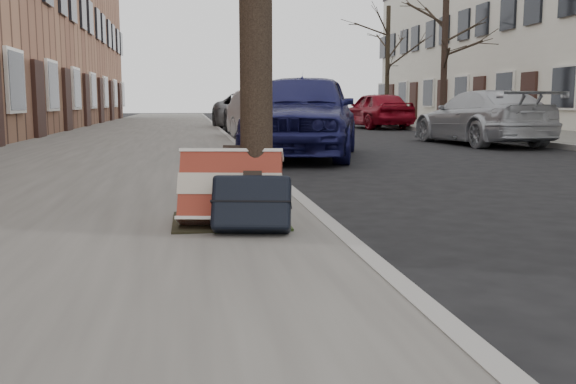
{
  "coord_description": "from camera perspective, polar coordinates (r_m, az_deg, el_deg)",
  "views": [
    {
      "loc": [
        -2.29,
        -3.62,
        1.02
      ],
      "look_at": [
        -1.61,
        0.8,
        0.39
      ],
      "focal_mm": 40.0,
      "sensor_mm": 36.0,
      "label": 1
    }
  ],
  "objects": [
    {
      "name": "car_far_back",
      "position": [
        25.66,
        7.82,
        7.22
      ],
      "size": [
        2.2,
        4.39,
        1.43
      ],
      "primitive_type": "imported",
      "rotation": [
        0.0,
        0.0,
        3.27
      ],
      "color": "maroon",
      "rests_on": "ground"
    },
    {
      "name": "car_near_back",
      "position": [
        23.42,
        -3.33,
        7.15
      ],
      "size": [
        2.73,
        5.17,
        1.38
      ],
      "primitive_type": "imported",
      "rotation": [
        0.0,
        0.0,
        0.09
      ],
      "color": "#38393E",
      "rests_on": "ground"
    },
    {
      "name": "ground",
      "position": [
        4.4,
        22.98,
        -6.09
      ],
      "size": [
        120.0,
        120.0,
        0.0
      ],
      "primitive_type": "plane",
      "color": "black",
      "rests_on": "ground"
    },
    {
      "name": "far_sidewalk",
      "position": [
        21.2,
        19.77,
        4.9
      ],
      "size": [
        4.0,
        70.0,
        0.12
      ],
      "primitive_type": "cube",
      "color": "slate",
      "rests_on": "ground"
    },
    {
      "name": "car_near_front",
      "position": [
        12.12,
        1.36,
        6.94
      ],
      "size": [
        3.12,
        5.06,
        1.61
      ],
      "primitive_type": "imported",
      "rotation": [
        0.0,
        0.0,
        -0.28
      ],
      "color": "#191951",
      "rests_on": "ground"
    },
    {
      "name": "suitcase_navy",
      "position": [
        4.43,
        -3.25,
        -1.0
      ],
      "size": [
        0.59,
        0.42,
        0.42
      ],
      "primitive_type": "cube",
      "rotation": [
        -0.42,
        0.0,
        -0.2
      ],
      "color": "black",
      "rests_on": "near_sidewalk"
    },
    {
      "name": "near_sidewalk",
      "position": [
        18.7,
        -13.09,
        4.82
      ],
      "size": [
        5.0,
        70.0,
        0.12
      ],
      "primitive_type": "cube",
      "color": "slate",
      "rests_on": "ground"
    },
    {
      "name": "car_far_front",
      "position": [
        16.37,
        16.78,
        6.34
      ],
      "size": [
        2.15,
        4.62,
        1.31
      ],
      "primitive_type": "imported",
      "rotation": [
        0.0,
        0.0,
        3.21
      ],
      "color": "#A9ABB1",
      "rests_on": "ground"
    },
    {
      "name": "car_near_mid",
      "position": [
        16.44,
        -1.68,
        6.71
      ],
      "size": [
        1.98,
        4.18,
        1.32
      ],
      "primitive_type": "imported",
      "rotation": [
        0.0,
        0.0,
        0.15
      ],
      "color": "#A5A7AE",
      "rests_on": "ground"
    },
    {
      "name": "suitcase_red",
      "position": [
        4.68,
        -5.08,
        0.34
      ],
      "size": [
        0.79,
        0.53,
        0.57
      ],
      "primitive_type": "cube",
      "rotation": [
        -0.42,
        0.0,
        -0.19
      ],
      "color": "maroon",
      "rests_on": "near_sidewalk"
    },
    {
      "name": "tree_far_c",
      "position": [
        31.78,
        8.83,
        11.17
      ],
      "size": [
        0.21,
        0.21,
        5.45
      ],
      "primitive_type": "cylinder",
      "color": "black",
      "rests_on": "far_sidewalk"
    },
    {
      "name": "dirt_patch",
      "position": [
        4.91,
        -5.25,
        -2.55
      ],
      "size": [
        0.85,
        0.85,
        0.02
      ],
      "primitive_type": "cube",
      "color": "black",
      "rests_on": "near_sidewalk"
    },
    {
      "name": "tree_far_b",
      "position": [
        25.18,
        13.73,
        11.7
      ],
      "size": [
        0.24,
        0.24,
        5.28
      ],
      "primitive_type": "cylinder",
      "color": "black",
      "rests_on": "far_sidewalk"
    }
  ]
}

